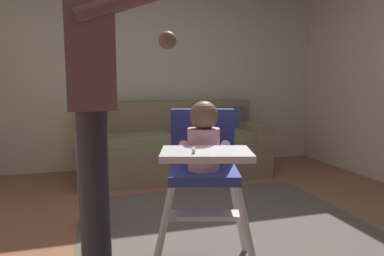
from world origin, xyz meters
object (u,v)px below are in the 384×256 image
(couch, at_px, (173,147))
(high_chair, at_px, (203,157))
(adult_standing, at_px, (92,100))
(toy_ball, at_px, (93,213))
(wall_clock, at_px, (93,20))

(couch, distance_m, high_chair, 2.22)
(couch, distance_m, adult_standing, 2.46)
(couch, height_order, toy_ball, couch)
(couch, xyz_separation_m, toy_ball, (-0.91, -1.31, -0.23))
(couch, relative_size, high_chair, 2.18)
(couch, distance_m, toy_ball, 1.62)
(adult_standing, bearing_deg, wall_clock, 86.05)
(high_chair, xyz_separation_m, toy_ball, (-0.59, 0.85, -0.57))
(couch, relative_size, adult_standing, 1.23)
(toy_ball, bearing_deg, high_chair, -55.45)
(adult_standing, distance_m, toy_ball, 1.25)
(couch, height_order, high_chair, high_chair)
(toy_ball, bearing_deg, adult_standing, -88.22)
(high_chair, relative_size, adult_standing, 0.56)
(adult_standing, height_order, wall_clock, wall_clock)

